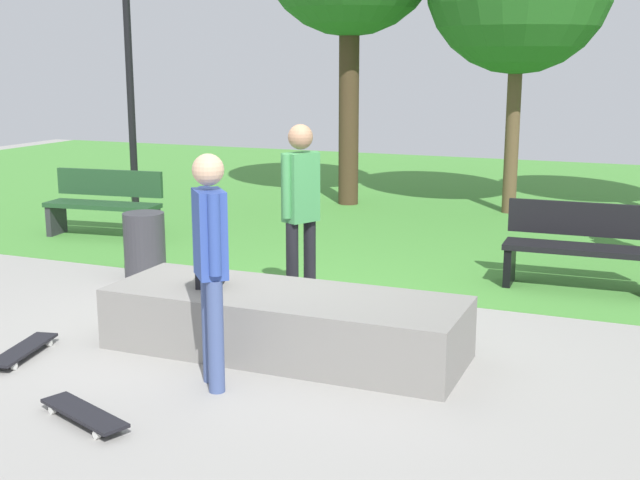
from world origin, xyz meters
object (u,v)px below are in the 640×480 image
Objects in this scene: trash_bin at (145,246)px; skateboard_by_ledge at (84,413)px; backpack_on_ledge at (210,267)px; skater_performing_trick at (210,253)px; park_bench_center_lawn at (582,245)px; lamp_post at (129,52)px; skater_watching at (301,202)px; park_bench_far_right at (105,202)px; skateboard_spare at (23,350)px; concrete_ledge at (285,323)px.

skateboard_by_ledge is at bearing -62.25° from trash_bin.
backpack_on_ledge reaches higher than trash_bin.
skater_performing_trick reaches higher than park_bench_center_lawn.
skater_performing_trick is at bearing -51.29° from lamp_post.
skater_watching is at bearing -33.02° from backpack_on_ledge.
skater_watching is at bearing -28.56° from park_bench_far_right.
skateboard_by_ledge is 1.52m from skateboard_spare.
skater_watching is at bearing -41.33° from lamp_post.
backpack_on_ledge is at bearing 120.59° from skater_performing_trick.
lamp_post is (-4.63, 7.28, 2.45)m from skateboard_by_ledge.
skateboard_spare is 7.67m from lamp_post.
lamp_post is 5.35m from trash_bin.
backpack_on_ledge reaches higher than skateboard_by_ledge.
backpack_on_ledge is 4.87m from park_bench_far_right.
skater_watching is at bearing 53.28° from skateboard_spare.
skater_watching reaches higher than backpack_on_ledge.
trash_bin is at bearing 169.79° from skater_watching.
park_bench_center_lawn is at bearing -18.88° from lamp_post.
lamp_post is at bearing 122.42° from skateboard_by_ledge.
skater_performing_trick is 4.51m from park_bench_center_lawn.
park_bench_center_lawn is (2.45, 1.81, -0.59)m from skater_watching.
backpack_on_ledge is 0.42× the size of trash_bin.
backpack_on_ledge is at bearing -42.23° from trash_bin.
skater_watching is 1.12× the size of park_bench_center_lawn.
park_bench_center_lawn is (6.32, -0.29, 0.00)m from park_bench_far_right.
lamp_post is (-3.36, 6.45, 2.45)m from skateboard_spare.
backpack_on_ledge is 0.18× the size of skater_performing_trick.
skater_performing_trick is 2.00m from skateboard_spare.
concrete_ledge is 1.85× the size of park_bench_center_lawn.
concrete_ledge is 1.18m from skater_performing_trick.
backpack_on_ledge is at bearing -132.44° from park_bench_center_lawn.
skater_watching is 2.40× the size of trash_bin.
skater_performing_trick is at bearing -84.82° from skater_watching.
skater_performing_trick is 2.12× the size of skateboard_spare.
lamp_post is (-5.12, 6.39, 1.48)m from skater_performing_trick.
skater_watching reaches higher than skateboard_by_ledge.
concrete_ledge is at bearing -72.74° from skater_watching.
backpack_on_ledge is 0.18× the size of skater_watching.
lamp_post is at bearing 125.99° from trash_bin.
backpack_on_ledge is at bearing 90.07° from skateboard_by_ledge.
skater_performing_trick is 1.06× the size of park_bench_far_right.
trash_bin is (-0.48, 2.48, 0.31)m from skateboard_spare.
park_bench_center_lawn is 4.73m from trash_bin.
lamp_post reaches higher than trash_bin.
skater_watching is 0.44× the size of lamp_post.
backpack_on_ledge is 4.10m from park_bench_center_lawn.
concrete_ledge is 0.80m from backpack_on_ledge.
skater_performing_trick is at bearing 1.85° from skateboard_spare.
skateboard_spare is at bearing -154.46° from concrete_ledge.
park_bench_center_lawn is (2.76, 3.02, -0.19)m from backpack_on_ledge.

